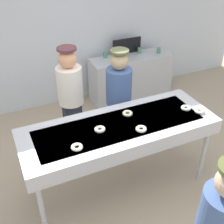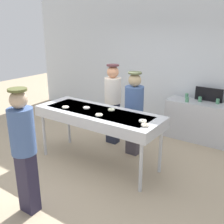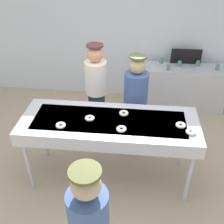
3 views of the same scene
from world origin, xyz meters
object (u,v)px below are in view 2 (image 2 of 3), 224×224
object	(u,v)px
paper_cup_3	(187,96)
menu_display	(209,94)
fryer_conveyor	(98,116)
paper_cup_0	(187,100)
sugar_donut_3	(145,125)
worker_baker	(113,99)
worker_assistant	(134,108)
prep_counter	(203,122)
customer_waiting	(24,146)
sugar_donut_2	(86,108)
sugar_donut_5	(65,107)
paper_cup_4	(218,101)
sugar_donut_1	(143,121)
paper_cup_2	(200,99)
sugar_donut_0	(111,110)
sugar_donut_4	(99,115)

from	to	relation	value
paper_cup_3	menu_display	xyz separation A→B (m)	(0.46, 0.03, 0.09)
fryer_conveyor	paper_cup_3	bearing A→B (deg)	70.67
paper_cup_0	sugar_donut_3	bearing A→B (deg)	-87.10
worker_baker	menu_display	bearing A→B (deg)	-145.85
worker_baker	worker_assistant	distance (m)	0.66
worker_baker	prep_counter	world-z (taller)	worker_baker
menu_display	customer_waiting	bearing A→B (deg)	-107.75
sugar_donut_2	sugar_donut_5	world-z (taller)	same
menu_display	paper_cup_4	bearing A→B (deg)	-25.72
worker_baker	paper_cup_3	xyz separation A→B (m)	(1.09, 1.34, -0.06)
sugar_donut_3	paper_cup_3	size ratio (longest dim) A/B	1.19
menu_display	fryer_conveyor	bearing A→B (deg)	-118.80
paper_cup_0	paper_cup_4	bearing A→B (deg)	22.16
sugar_donut_1	sugar_donut_2	bearing A→B (deg)	178.38
menu_display	sugar_donut_3	bearing A→B (deg)	-95.69
paper_cup_0	paper_cup_2	size ratio (longest dim) A/B	1.00
sugar_donut_3	paper_cup_2	size ratio (longest dim) A/B	1.19
paper_cup_4	menu_display	distance (m)	0.26
fryer_conveyor	customer_waiting	size ratio (longest dim) A/B	1.34
sugar_donut_3	paper_cup_3	distance (m)	2.41
paper_cup_0	paper_cup_2	xyz separation A→B (m)	(0.22, 0.18, 0.00)
sugar_donut_0	sugar_donut_2	bearing A→B (deg)	-159.52
paper_cup_3	paper_cup_0	bearing A→B (deg)	-69.44
sugar_donut_4	paper_cup_4	xyz separation A→B (m)	(1.30, 2.36, -0.11)
paper_cup_3	paper_cup_4	bearing A→B (deg)	-6.04
worker_baker	worker_assistant	xyz separation A→B (m)	(0.62, -0.20, -0.03)
sugar_donut_2	worker_assistant	world-z (taller)	worker_assistant
prep_counter	paper_cup_2	xyz separation A→B (m)	(-0.13, 0.05, 0.48)
sugar_donut_0	sugar_donut_4	size ratio (longest dim) A/B	1.00
worker_baker	customer_waiting	distance (m)	2.48
sugar_donut_2	sugar_donut_0	bearing A→B (deg)	20.48
fryer_conveyor	sugar_donut_0	size ratio (longest dim) A/B	18.54
sugar_donut_3	sugar_donut_4	xyz separation A→B (m)	(-0.83, -0.03, 0.00)
menu_display	sugar_donut_0	bearing A→B (deg)	-116.77
sugar_donut_5	paper_cup_2	xyz separation A→B (m)	(1.70, 2.31, -0.11)
sugar_donut_3	prep_counter	bearing A→B (deg)	83.79
sugar_donut_5	customer_waiting	world-z (taller)	customer_waiting
paper_cup_0	worker_baker	bearing A→B (deg)	-139.18
sugar_donut_4	paper_cup_4	world-z (taller)	sugar_donut_4
sugar_donut_3	paper_cup_4	distance (m)	2.38
sugar_donut_1	menu_display	world-z (taller)	menu_display
sugar_donut_4	paper_cup_3	bearing A→B (deg)	75.88
fryer_conveyor	worker_baker	distance (m)	0.94
prep_counter	menu_display	world-z (taller)	menu_display
sugar_donut_5	prep_counter	bearing A→B (deg)	51.05
worker_assistant	prep_counter	distance (m)	1.73
sugar_donut_0	sugar_donut_3	distance (m)	0.89
sugar_donut_0	sugar_donut_5	size ratio (longest dim) A/B	1.00
prep_counter	worker_baker	bearing A→B (deg)	-142.91
sugar_donut_1	menu_display	bearing A→B (deg)	81.35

